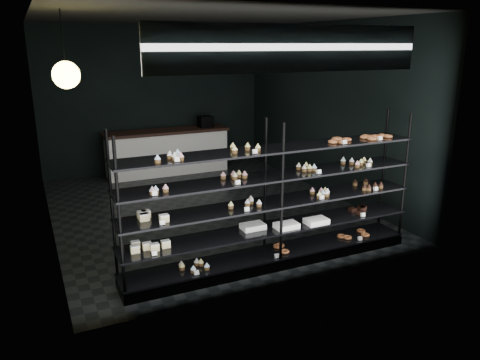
% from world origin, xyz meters
% --- Properties ---
extents(room, '(5.01, 6.01, 3.20)m').
position_xyz_m(room, '(0.00, 0.00, 1.60)').
color(room, black).
rests_on(room, ground).
extents(display_shelf, '(4.00, 0.50, 1.91)m').
position_xyz_m(display_shelf, '(0.03, -2.45, 0.63)').
color(display_shelf, black).
rests_on(display_shelf, room).
extents(signage, '(3.30, 0.05, 0.50)m').
position_xyz_m(signage, '(0.00, -2.93, 2.75)').
color(signage, '#0B1939').
rests_on(signage, room).
extents(pendant_lamp, '(0.31, 0.31, 0.89)m').
position_xyz_m(pendant_lamp, '(-2.20, -1.52, 2.45)').
color(pendant_lamp, black).
rests_on(pendant_lamp, room).
extents(service_counter, '(2.75, 0.65, 1.23)m').
position_xyz_m(service_counter, '(0.11, 2.50, 0.50)').
color(service_counter, white).
rests_on(service_counter, room).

